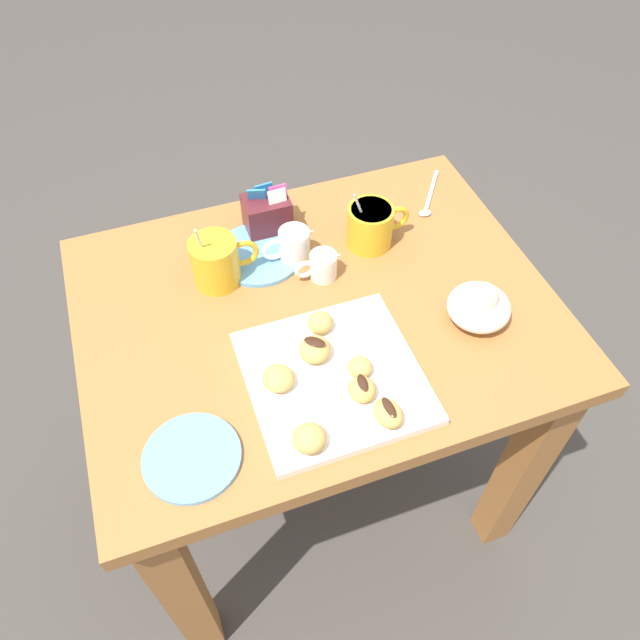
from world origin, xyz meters
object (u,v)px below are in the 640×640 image
saucer_sky_left (192,457)px  beignet_2 (362,389)px  coffee_mug_mustard_left (216,260)px  beignet_6 (309,438)px  pastry_plate_square (334,377)px  chocolate_sauce_pitcher (323,265)px  beignet_4 (388,413)px  beignet_0 (360,367)px  cream_pitcher_white (293,245)px  dining_table (317,357)px  ice_cream_bowl (479,305)px  beignet_1 (320,322)px  sugar_caddy (267,214)px  beignet_3 (278,378)px  saucer_sky_right (259,254)px  beignet_5 (315,349)px  coffee_mug_mustard_right (371,224)px

saucer_sky_left → beignet_2: beignet_2 is taller
coffee_mug_mustard_left → beignet_6: size_ratio=2.83×
pastry_plate_square → chocolate_sauce_pitcher: 0.24m
coffee_mug_mustard_left → beignet_4: coffee_mug_mustard_left is taller
chocolate_sauce_pitcher → beignet_0: 0.24m
cream_pitcher_white → dining_table: bearing=-89.1°
ice_cream_bowl → beignet_2: (-0.26, -0.09, -0.00)m
beignet_1 → cream_pitcher_white: bearing=85.7°
sugar_caddy → beignet_0: 0.41m
pastry_plate_square → saucer_sky_left: 0.26m
beignet_3 → beignet_6: (0.01, -0.12, 0.00)m
dining_table → saucer_sky_right: size_ratio=4.95×
saucer_sky_right → beignet_5: size_ratio=3.20×
dining_table → ice_cream_bowl: size_ratio=7.67×
coffee_mug_mustard_right → beignet_2: coffee_mug_mustard_right is taller
chocolate_sauce_pitcher → beignet_1: 0.14m
chocolate_sauce_pitcher → saucer_sky_left: bearing=-137.0°
saucer_sky_left → beignet_4: (0.30, -0.04, 0.03)m
beignet_0 → saucer_sky_left: bearing=-169.7°
beignet_1 → beignet_3: same height
sugar_caddy → beignet_5: bearing=-93.3°
pastry_plate_square → beignet_2: beignet_2 is taller
sugar_caddy → beignet_1: bearing=-88.4°
dining_table → coffee_mug_mustard_left: bearing=140.6°
pastry_plate_square → cream_pitcher_white: cream_pitcher_white is taller
pastry_plate_square → dining_table: bearing=80.3°
beignet_0 → beignet_6: 0.16m
coffee_mug_mustard_right → beignet_3: bearing=-134.9°
beignet_1 → beignet_5: bearing=-118.0°
beignet_4 → beignet_6: beignet_6 is taller
chocolate_sauce_pitcher → beignet_4: bearing=-92.3°
saucer_sky_right → coffee_mug_mustard_left: bearing=-157.4°
coffee_mug_mustard_right → pastry_plate_square: bearing=-122.7°
coffee_mug_mustard_left → beignet_4: 0.43m
coffee_mug_mustard_left → beignet_5: (0.11, -0.24, -0.02)m
beignet_4 → beignet_5: size_ratio=1.02×
pastry_plate_square → coffee_mug_mustard_right: bearing=57.3°
beignet_2 → beignet_5: (-0.04, 0.10, 0.00)m
beignet_3 → beignet_5: beignet_5 is taller
coffee_mug_mustard_left → sugar_caddy: bearing=39.1°
dining_table → chocolate_sauce_pitcher: (0.04, 0.07, 0.19)m
coffee_mug_mustard_left → coffee_mug_mustard_right: coffee_mug_mustard_left is taller
coffee_mug_mustard_left → beignet_4: size_ratio=2.65×
beignet_2 → beignet_6: size_ratio=0.91×
pastry_plate_square → sugar_caddy: 0.40m
saucer_sky_left → beignet_0: beignet_0 is taller
coffee_mug_mustard_left → beignet_1: (0.14, -0.19, -0.02)m
cream_pitcher_white → beignet_6: size_ratio=2.01×
cream_pitcher_white → beignet_3: bearing=-112.6°
beignet_2 → beignet_6: bearing=-152.9°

